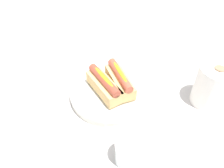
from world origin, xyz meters
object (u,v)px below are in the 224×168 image
object	(u,v)px
serving_bowl	(112,92)
paper_towel_roll	(213,86)
hotdog_front	(104,85)
hotdog_back	(120,80)
water_glass	(129,151)

from	to	relation	value
serving_bowl	paper_towel_roll	distance (m)	0.31
hotdog_front	paper_towel_roll	size ratio (longest dim) A/B	1.18
hotdog_back	water_glass	distance (m)	0.24
hotdog_front	paper_towel_roll	xyz separation A→B (m)	(0.09, 0.32, 0.01)
serving_bowl	hotdog_back	distance (m)	0.05
hotdog_front	hotdog_back	bearing A→B (deg)	102.00
water_glass	paper_towel_roll	world-z (taller)	paper_towel_roll
serving_bowl	water_glass	bearing A→B (deg)	-3.55
hotdog_back	paper_towel_roll	bearing A→B (deg)	68.88
hotdog_front	paper_towel_roll	bearing A→B (deg)	74.08
hotdog_back	serving_bowl	bearing A→B (deg)	-78.00
serving_bowl	paper_towel_roll	bearing A→B (deg)	71.68
paper_towel_roll	serving_bowl	bearing A→B (deg)	-108.32
hotdog_front	water_glass	bearing A→B (deg)	3.17
hotdog_front	paper_towel_roll	distance (m)	0.33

